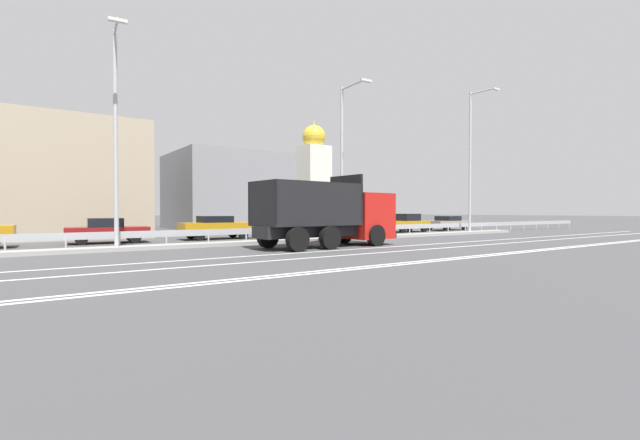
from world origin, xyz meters
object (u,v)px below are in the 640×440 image
object	(u,v)px
church_tower	(314,175)
median_road_sign	(324,218)
parked_car_2	(107,230)
street_lamp_2	(344,154)
street_lamp_3	(472,156)
parked_car_7	(447,223)
dump_truck	(342,219)
parked_car_5	(358,224)
parked_car_3	(217,227)
parked_car_6	(406,223)
street_lamp_1	(116,130)
parked_car_4	(293,226)

from	to	relation	value
church_tower	median_road_sign	bearing A→B (deg)	-123.02
parked_car_2	median_road_sign	bearing A→B (deg)	68.77
street_lamp_2	street_lamp_3	xyz separation A→B (m)	(12.34, 0.08, 0.80)
median_road_sign	parked_car_7	bearing A→B (deg)	16.48
dump_truck	parked_car_7	size ratio (longest dim) A/B	1.73
parked_car_5	median_road_sign	bearing A→B (deg)	-57.21
parked_car_2	parked_car_3	bearing A→B (deg)	93.33
parked_car_7	median_road_sign	bearing A→B (deg)	104.67
street_lamp_3	dump_truck	bearing A→B (deg)	-167.36
parked_car_5	parked_car_6	xyz separation A→B (m)	(5.18, 0.06, -0.04)
street_lamp_3	parked_car_6	world-z (taller)	street_lamp_3
parked_car_5	church_tower	size ratio (longest dim) A/B	0.27
street_lamp_1	parked_car_6	size ratio (longest dim) A/B	2.41
dump_truck	median_road_sign	xyz separation A→B (m)	(1.31, 3.38, -0.03)
parked_car_3	parked_car_7	bearing A→B (deg)	90.94
street_lamp_3	street_lamp_2	bearing A→B (deg)	-179.65
street_lamp_1	parked_car_2	size ratio (longest dim) A/B	2.26
street_lamp_1	parked_car_6	bearing A→B (deg)	12.21
dump_truck	parked_car_4	xyz separation A→B (m)	(2.43, 8.68, -0.67)
parked_car_4	street_lamp_3	bearing A→B (deg)	64.48
street_lamp_2	parked_car_2	xyz separation A→B (m)	(-11.92, 5.19, -4.38)
median_road_sign	church_tower	size ratio (longest dim) A/B	0.17
church_tower	parked_car_4	bearing A→B (deg)	-126.77
parked_car_3	parked_car_4	bearing A→B (deg)	93.82
parked_car_2	street_lamp_3	bearing A→B (deg)	82.69
median_road_sign	parked_car_6	bearing A→B (deg)	22.00
street_lamp_1	parked_car_5	world-z (taller)	street_lamp_1
median_road_sign	street_lamp_2	xyz separation A→B (m)	(1.38, -0.09, 3.77)
street_lamp_3	parked_car_2	size ratio (longest dim) A/B	2.58
median_road_sign	street_lamp_2	size ratio (longest dim) A/B	0.27
parked_car_7	church_tower	xyz separation A→B (m)	(1.64, 24.09, 6.01)
parked_car_3	parked_car_7	distance (m)	21.85
parked_car_2	church_tower	size ratio (longest dim) A/B	0.29
dump_truck	median_road_sign	distance (m)	3.63
parked_car_5	parked_car_4	bearing A→B (deg)	-99.74
parked_car_4	parked_car_2	bearing A→B (deg)	-91.75
parked_car_5	street_lamp_3	bearing A→B (deg)	54.30
street_lamp_3	parked_car_4	xyz separation A→B (m)	(-12.61, 5.31, -5.21)
church_tower	street_lamp_2	bearing A→B (deg)	-121.01
parked_car_2	parked_car_6	bearing A→B (deg)	93.58
parked_car_3	parked_car_7	world-z (taller)	parked_car_3
street_lamp_2	parked_car_7	size ratio (longest dim) A/B	2.10
street_lamp_2	parked_car_4	bearing A→B (deg)	92.83
street_lamp_1	parked_car_3	xyz separation A→B (m)	(6.44, 5.15, -4.41)
parked_car_2	church_tower	world-z (taller)	church_tower
parked_car_7	parked_car_5	bearing A→B (deg)	90.72
street_lamp_1	parked_car_4	size ratio (longest dim) A/B	2.15
street_lamp_1	church_tower	size ratio (longest dim) A/B	0.65
median_road_sign	church_tower	world-z (taller)	church_tower
parked_car_3	parked_car_5	size ratio (longest dim) A/B	1.12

